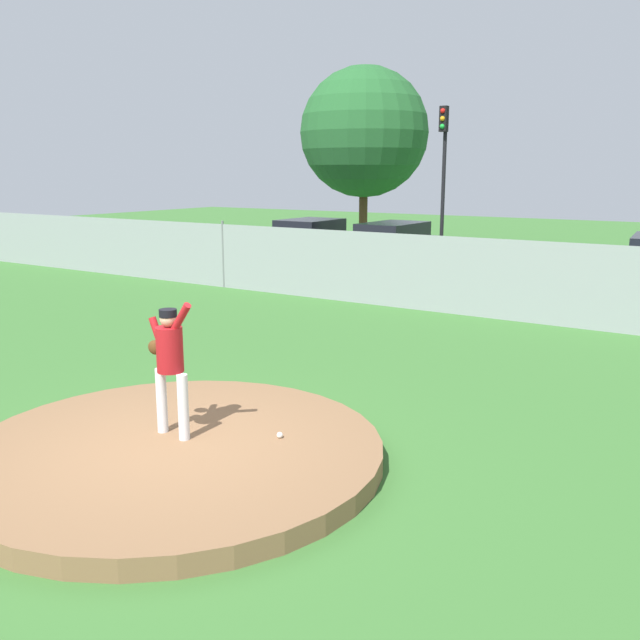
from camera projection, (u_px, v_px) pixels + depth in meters
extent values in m
plane|color=#386B2D|center=(398.00, 352.00, 13.12)|extent=(80.00, 80.00, 0.00)
cube|color=#2B2B2D|center=(527.00, 289.00, 20.11)|extent=(44.00, 7.00, 0.01)
cylinder|color=brown|center=(174.00, 452.00, 8.16)|extent=(4.98, 4.98, 0.24)
cylinder|color=silver|center=(162.00, 400.00, 8.41)|extent=(0.13, 0.13, 0.81)
cylinder|color=silver|center=(183.00, 407.00, 8.16)|extent=(0.13, 0.13, 0.81)
cylinder|color=maroon|center=(170.00, 349.00, 8.14)|extent=(0.32, 0.32, 0.55)
cylinder|color=maroon|center=(179.00, 321.00, 7.97)|extent=(0.40, 0.13, 0.46)
cylinder|color=maroon|center=(158.00, 336.00, 8.21)|extent=(0.29, 0.12, 0.46)
ellipsoid|color=#4C2D14|center=(155.00, 347.00, 8.35)|extent=(0.20, 0.12, 0.18)
sphere|color=tan|center=(168.00, 319.00, 8.06)|extent=(0.20, 0.20, 0.20)
cylinder|color=black|center=(168.00, 313.00, 8.05)|extent=(0.21, 0.21, 0.09)
sphere|color=white|center=(280.00, 435.00, 8.28)|extent=(0.07, 0.07, 0.07)
cube|color=gray|center=(474.00, 277.00, 16.21)|extent=(38.79, 0.03, 1.88)
cylinder|color=slate|center=(223.00, 254.00, 20.29)|extent=(0.07, 0.07, 1.98)
cube|color=slate|center=(392.00, 255.00, 22.82)|extent=(1.82, 4.66, 0.71)
cube|color=black|center=(393.00, 233.00, 22.67)|extent=(1.63, 2.58, 0.71)
cylinder|color=black|center=(412.00, 261.00, 24.05)|extent=(1.78, 0.69, 0.64)
cylinder|color=black|center=(371.00, 270.00, 21.74)|extent=(1.78, 0.69, 0.64)
cube|color=#161E4C|center=(310.00, 250.00, 24.24)|extent=(1.84, 4.07, 0.73)
cube|color=black|center=(310.00, 229.00, 24.09)|extent=(1.67, 2.25, 0.70)
cylinder|color=black|center=(329.00, 256.00, 25.34)|extent=(1.86, 0.66, 0.64)
cylinder|color=black|center=(289.00, 264.00, 23.29)|extent=(1.86, 0.66, 0.64)
cone|color=orange|center=(464.00, 261.00, 24.21)|extent=(0.32, 0.32, 0.55)
cube|color=black|center=(463.00, 269.00, 24.26)|extent=(0.40, 0.40, 0.03)
cylinder|color=black|center=(443.00, 187.00, 25.28)|extent=(0.14, 0.14, 5.69)
cube|color=black|center=(444.00, 119.00, 24.62)|extent=(0.28, 0.24, 0.90)
sphere|color=red|center=(443.00, 111.00, 24.47)|extent=(0.18, 0.18, 0.18)
sphere|color=orange|center=(443.00, 119.00, 24.52)|extent=(0.18, 0.18, 0.18)
sphere|color=green|center=(442.00, 126.00, 24.58)|extent=(0.18, 0.18, 0.18)
cylinder|color=#4C331E|center=(363.00, 213.00, 31.05)|extent=(0.38, 0.38, 3.10)
sphere|color=#215828|center=(364.00, 132.00, 30.30)|extent=(5.70, 5.70, 5.70)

